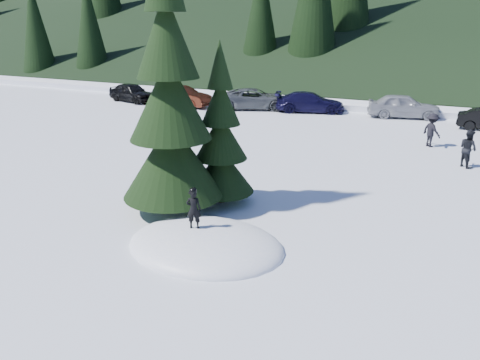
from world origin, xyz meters
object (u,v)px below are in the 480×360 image
at_px(child_skier, 194,209).
at_px(adult_0, 468,148).
at_px(adult_2, 432,130).
at_px(spruce_tall, 170,110).
at_px(spruce_short, 221,142).
at_px(car_3, 310,102).
at_px(car_2, 255,99).
at_px(car_0, 132,92).
at_px(car_1, 182,97).
at_px(car_4, 404,106).

height_order(child_skier, adult_0, adult_0).
distance_m(child_skier, adult_2, 15.12).
relative_size(spruce_tall, spruce_short, 1.60).
bearing_deg(adult_2, adult_0, 162.97).
bearing_deg(car_3, car_2, 80.96).
bearing_deg(adult_0, car_3, 3.82).
xyz_separation_m(adult_0, car_0, (-23.64, 7.58, -0.10)).
xyz_separation_m(car_0, car_1, (4.66, -0.16, 0.02)).
distance_m(car_0, car_3, 13.81).
xyz_separation_m(spruce_tall, adult_2, (6.77, 12.52, -2.49)).
bearing_deg(spruce_short, adult_0, 47.62).
xyz_separation_m(spruce_tall, car_3, (-1.50, 18.89, -2.64)).
bearing_deg(car_1, car_2, -73.30).
distance_m(car_1, car_3, 9.24).
bearing_deg(car_2, car_4, -105.53).
distance_m(car_1, car_4, 15.29).
bearing_deg(adult_0, child_skier, 106.74).
height_order(child_skier, car_3, child_skier).
bearing_deg(car_0, adult_0, -93.95).
bearing_deg(car_0, car_2, -69.08).
bearing_deg(car_0, car_3, -68.88).
relative_size(child_skier, car_1, 0.25).
bearing_deg(adult_2, spruce_short, 106.17).
bearing_deg(spruce_tall, car_4, 77.04).
xyz_separation_m(spruce_short, adult_2, (5.77, 11.12, -1.28)).
height_order(adult_0, car_0, adult_0).
relative_size(adult_0, adult_2, 0.97).
bearing_deg(spruce_tall, car_1, 121.84).
xyz_separation_m(child_skier, adult_0, (6.61, 11.32, -0.23)).
height_order(spruce_tall, car_3, spruce_tall).
height_order(adult_2, car_1, adult_2).
xyz_separation_m(car_2, car_4, (9.90, 1.26, 0.04)).
height_order(car_0, car_1, car_1).
bearing_deg(car_1, spruce_tall, -146.43).
relative_size(spruce_tall, car_1, 1.95).
xyz_separation_m(spruce_tall, car_0, (-15.20, 17.13, -2.61)).
xyz_separation_m(car_1, car_2, (5.16, 1.38, -0.01)).
bearing_deg(car_4, spruce_short, 155.55).
distance_m(car_0, car_4, 19.87).
bearing_deg(adult_2, car_4, -28.76).
xyz_separation_m(adult_2, car_2, (-12.16, 5.83, -0.11)).
height_order(car_1, car_4, car_4).
distance_m(adult_0, car_3, 13.64).
height_order(spruce_short, adult_0, spruce_short).
bearing_deg(adult_2, car_2, 17.96).
distance_m(car_0, car_1, 4.66).
bearing_deg(car_3, car_0, 80.44).
xyz_separation_m(spruce_tall, car_4, (4.51, 19.61, -2.56)).
height_order(adult_0, car_1, adult_0).
relative_size(adult_0, car_1, 0.37).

